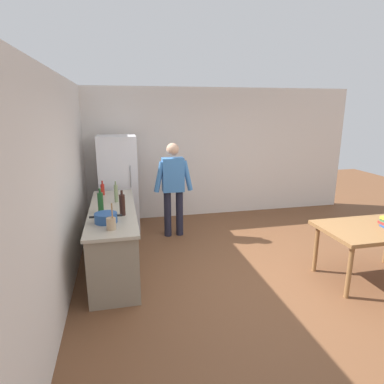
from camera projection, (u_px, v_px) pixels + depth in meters
The scene contains 13 objects.
ground_plane at pixel (264, 279), 4.50m from camera, with size 14.00×14.00×0.00m, color brown.
wall_back at pixel (208, 153), 7.00m from camera, with size 6.40×0.12×2.70m, color silver.
wall_left at pixel (56, 191), 3.80m from camera, with size 0.12×5.60×2.70m, color silver.
kitchen_counter at pixel (114, 239), 4.72m from camera, with size 0.64×2.20×0.90m.
refrigerator at pixel (119, 184), 6.14m from camera, with size 0.70×0.67×1.80m.
person at pixel (173, 184), 5.80m from camera, with size 0.70×0.22×1.70m.
dining_table at pixel (374, 233), 4.35m from camera, with size 1.40×0.90×0.75m.
cooking_pot at pixel (106, 218), 4.06m from camera, with size 0.40×0.28×0.12m.
utensil_jar at pixel (111, 223), 3.82m from camera, with size 0.11×0.11×0.32m.
bottle_wine_dark at pixel (122, 205), 4.31m from camera, with size 0.08×0.08×0.34m.
bottle_sauce_red at pixel (103, 189), 5.32m from camera, with size 0.06×0.06×0.24m.
bottle_vinegar_tall at pixel (116, 193), 4.93m from camera, with size 0.06×0.06×0.32m.
bottle_wine_green at pixel (101, 202), 4.41m from camera, with size 0.08×0.08×0.34m.
Camera 1 is at (-1.86, -3.74, 2.29)m, focal length 30.49 mm.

